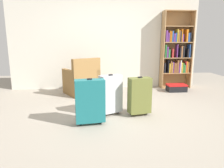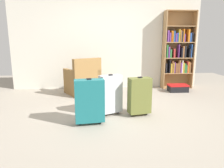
{
  "view_description": "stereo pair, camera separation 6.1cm",
  "coord_description": "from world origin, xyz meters",
  "px_view_note": "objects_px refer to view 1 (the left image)",
  "views": [
    {
      "loc": [
        -0.39,
        -3.57,
        1.33
      ],
      "look_at": [
        -0.03,
        0.06,
        0.55
      ],
      "focal_mm": 33.43,
      "sensor_mm": 36.0,
      "label": 1
    },
    {
      "loc": [
        -0.33,
        -3.57,
        1.33
      ],
      "look_at": [
        -0.03,
        0.06,
        0.55
      ],
      "focal_mm": 33.43,
      "sensor_mm": 36.0,
      "label": 2
    }
  ],
  "objects_px": {
    "armchair": "(82,81)",
    "mug": "(101,92)",
    "suitcase_olive": "(140,95)",
    "suitcase_teal": "(90,101)",
    "storage_box": "(176,88)",
    "suitcase_silver": "(111,94)",
    "bookshelf": "(176,51)"
  },
  "relations": [
    {
      "from": "mug",
      "to": "suitcase_teal",
      "type": "height_order",
      "value": "suitcase_teal"
    },
    {
      "from": "suitcase_silver",
      "to": "suitcase_teal",
      "type": "height_order",
      "value": "suitcase_teal"
    },
    {
      "from": "storage_box",
      "to": "suitcase_teal",
      "type": "xyz_separation_m",
      "value": [
        -2.23,
        -1.95,
        0.29
      ]
    },
    {
      "from": "mug",
      "to": "suitcase_silver",
      "type": "relative_size",
      "value": 0.16
    },
    {
      "from": "suitcase_olive",
      "to": "storage_box",
      "type": "bearing_deg",
      "value": 50.0
    },
    {
      "from": "suitcase_teal",
      "to": "suitcase_olive",
      "type": "xyz_separation_m",
      "value": [
        0.87,
        0.32,
        -0.02
      ]
    },
    {
      "from": "storage_box",
      "to": "suitcase_olive",
      "type": "bearing_deg",
      "value": -130.0
    },
    {
      "from": "suitcase_teal",
      "to": "suitcase_olive",
      "type": "distance_m",
      "value": 0.93
    },
    {
      "from": "suitcase_silver",
      "to": "armchair",
      "type": "bearing_deg",
      "value": 110.54
    },
    {
      "from": "suitcase_teal",
      "to": "suitcase_olive",
      "type": "height_order",
      "value": "suitcase_teal"
    },
    {
      "from": "storage_box",
      "to": "suitcase_silver",
      "type": "height_order",
      "value": "suitcase_silver"
    },
    {
      "from": "suitcase_olive",
      "to": "mug",
      "type": "bearing_deg",
      "value": 111.99
    },
    {
      "from": "storage_box",
      "to": "bookshelf",
      "type": "bearing_deg",
      "value": 75.31
    },
    {
      "from": "bookshelf",
      "to": "storage_box",
      "type": "distance_m",
      "value": 1.03
    },
    {
      "from": "bookshelf",
      "to": "suitcase_teal",
      "type": "bearing_deg",
      "value": -134.37
    },
    {
      "from": "armchair",
      "to": "suitcase_olive",
      "type": "bearing_deg",
      "value": -56.21
    },
    {
      "from": "suitcase_teal",
      "to": "suitcase_olive",
      "type": "bearing_deg",
      "value": 20.53
    },
    {
      "from": "bookshelf",
      "to": "armchair",
      "type": "xyz_separation_m",
      "value": [
        -2.56,
        -0.47,
        -0.7
      ]
    },
    {
      "from": "mug",
      "to": "suitcase_olive",
      "type": "relative_size",
      "value": 0.17
    },
    {
      "from": "storage_box",
      "to": "suitcase_teal",
      "type": "relative_size",
      "value": 0.66
    },
    {
      "from": "armchair",
      "to": "suitcase_silver",
      "type": "relative_size",
      "value": 1.29
    },
    {
      "from": "mug",
      "to": "storage_box",
      "type": "relative_size",
      "value": 0.24
    },
    {
      "from": "bookshelf",
      "to": "suitcase_silver",
      "type": "bearing_deg",
      "value": -134.83
    },
    {
      "from": "bookshelf",
      "to": "suitcase_teal",
      "type": "height_order",
      "value": "bookshelf"
    },
    {
      "from": "bookshelf",
      "to": "storage_box",
      "type": "height_order",
      "value": "bookshelf"
    },
    {
      "from": "bookshelf",
      "to": "suitcase_olive",
      "type": "relative_size",
      "value": 2.96
    },
    {
      "from": "armchair",
      "to": "suitcase_olive",
      "type": "distance_m",
      "value": 1.93
    },
    {
      "from": "armchair",
      "to": "bookshelf",
      "type": "bearing_deg",
      "value": 10.45
    },
    {
      "from": "armchair",
      "to": "suitcase_silver",
      "type": "bearing_deg",
      "value": -69.46
    },
    {
      "from": "suitcase_olive",
      "to": "suitcase_silver",
      "type": "bearing_deg",
      "value": 170.94
    },
    {
      "from": "armchair",
      "to": "suitcase_teal",
      "type": "height_order",
      "value": "armchair"
    },
    {
      "from": "armchair",
      "to": "mug",
      "type": "bearing_deg",
      "value": -9.66
    }
  ]
}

